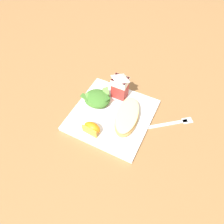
{
  "coord_description": "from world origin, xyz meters",
  "views": [
    {
      "loc": [
        0.2,
        -0.4,
        0.62
      ],
      "look_at": [
        0.0,
        0.0,
        0.03
      ],
      "focal_mm": 32.78,
      "sensor_mm": 36.0,
      "label": 1
    }
  ],
  "objects_px": {
    "milk_carton": "(120,85)",
    "orange_wedge_front": "(92,128)",
    "green_salad_pile": "(97,98)",
    "cheesy_pizza_bread": "(127,116)",
    "white_plate": "(112,115)",
    "metal_fork": "(172,123)"
  },
  "relations": [
    {
      "from": "orange_wedge_front",
      "to": "metal_fork",
      "type": "bearing_deg",
      "value": 35.06
    },
    {
      "from": "cheesy_pizza_bread",
      "to": "green_salad_pile",
      "type": "distance_m",
      "value": 0.14
    },
    {
      "from": "milk_carton",
      "to": "white_plate",
      "type": "bearing_deg",
      "value": -81.74
    },
    {
      "from": "white_plate",
      "to": "metal_fork",
      "type": "relative_size",
      "value": 1.76
    },
    {
      "from": "green_salad_pile",
      "to": "orange_wedge_front",
      "type": "relative_size",
      "value": 1.72
    },
    {
      "from": "metal_fork",
      "to": "milk_carton",
      "type": "bearing_deg",
      "value": 173.55
    },
    {
      "from": "cheesy_pizza_bread",
      "to": "metal_fork",
      "type": "height_order",
      "value": "cheesy_pizza_bread"
    },
    {
      "from": "white_plate",
      "to": "milk_carton",
      "type": "relative_size",
      "value": 2.55
    },
    {
      "from": "white_plate",
      "to": "orange_wedge_front",
      "type": "relative_size",
      "value": 4.47
    },
    {
      "from": "green_salad_pile",
      "to": "metal_fork",
      "type": "relative_size",
      "value": 0.68
    },
    {
      "from": "green_salad_pile",
      "to": "milk_carton",
      "type": "distance_m",
      "value": 0.1
    },
    {
      "from": "white_plate",
      "to": "metal_fork",
      "type": "height_order",
      "value": "white_plate"
    },
    {
      "from": "cheesy_pizza_bread",
      "to": "metal_fork",
      "type": "distance_m",
      "value": 0.17
    },
    {
      "from": "milk_carton",
      "to": "orange_wedge_front",
      "type": "relative_size",
      "value": 1.76
    },
    {
      "from": "white_plate",
      "to": "milk_carton",
      "type": "bearing_deg",
      "value": 98.26
    },
    {
      "from": "green_salad_pile",
      "to": "milk_carton",
      "type": "bearing_deg",
      "value": 47.81
    },
    {
      "from": "cheesy_pizza_bread",
      "to": "green_salad_pile",
      "type": "bearing_deg",
      "value": 170.77
    },
    {
      "from": "milk_carton",
      "to": "orange_wedge_front",
      "type": "bearing_deg",
      "value": -94.01
    },
    {
      "from": "cheesy_pizza_bread",
      "to": "green_salad_pile",
      "type": "relative_size",
      "value": 1.69
    },
    {
      "from": "green_salad_pile",
      "to": "orange_wedge_front",
      "type": "bearing_deg",
      "value": -68.6
    },
    {
      "from": "green_salad_pile",
      "to": "milk_carton",
      "type": "height_order",
      "value": "milk_carton"
    },
    {
      "from": "milk_carton",
      "to": "metal_fork",
      "type": "distance_m",
      "value": 0.24
    }
  ]
}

